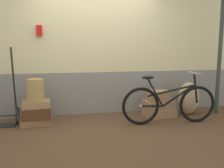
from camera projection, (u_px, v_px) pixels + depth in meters
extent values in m
cube|color=#513823|center=(103.00, 126.00, 4.31)|extent=(9.08, 5.20, 0.06)
cube|color=gray|center=(96.00, 92.00, 5.06)|extent=(7.08, 0.20, 0.86)
cube|color=beige|center=(95.00, 18.00, 4.83)|extent=(7.08, 0.20, 2.19)
cube|color=red|center=(39.00, 31.00, 4.52)|extent=(0.10, 0.08, 0.20)
cylinder|color=#2D382D|center=(221.00, 39.00, 4.83)|extent=(0.08, 0.08, 3.05)
cube|color=olive|center=(36.00, 121.00, 4.33)|extent=(0.58, 0.44, 0.12)
cube|color=#4C2D19|center=(36.00, 113.00, 4.27)|extent=(0.52, 0.36, 0.19)
cube|color=#9E754C|center=(36.00, 104.00, 4.30)|extent=(0.50, 0.39, 0.12)
cube|color=#9E754C|center=(159.00, 112.00, 4.79)|extent=(0.60, 0.44, 0.17)
cube|color=#937051|center=(158.00, 104.00, 4.77)|extent=(0.57, 0.43, 0.15)
cube|color=#9E754C|center=(158.00, 96.00, 4.73)|extent=(0.44, 0.34, 0.21)
cylinder|color=#A8844C|center=(35.00, 90.00, 4.24)|extent=(0.31, 0.31, 0.39)
torus|color=black|center=(18.00, 115.00, 4.33)|extent=(0.02, 0.31, 0.31)
cylinder|color=black|center=(6.00, 116.00, 4.29)|extent=(0.38, 0.02, 0.02)
cylinder|color=black|center=(14.00, 82.00, 4.23)|extent=(0.03, 0.19, 1.21)
cube|color=black|center=(6.00, 126.00, 4.21)|extent=(0.34, 0.22, 0.02)
ellipsoid|color=tan|center=(188.00, 98.00, 4.93)|extent=(0.44, 0.37, 0.67)
torus|color=black|center=(141.00, 106.00, 4.25)|extent=(0.68, 0.10, 0.68)
sphere|color=#B2B2B7|center=(141.00, 106.00, 4.25)|extent=(0.05, 0.05, 0.05)
torus|color=black|center=(197.00, 104.00, 4.40)|extent=(0.68, 0.10, 0.68)
sphere|color=#B2B2B7|center=(197.00, 104.00, 4.40)|extent=(0.05, 0.05, 0.05)
cube|color=black|center=(178.00, 96.00, 4.32)|extent=(0.59, 0.07, 0.39)
cube|color=black|center=(155.00, 93.00, 4.25)|extent=(0.31, 0.05, 0.52)
cube|color=black|center=(152.00, 106.00, 4.28)|extent=(0.41, 0.06, 0.04)
cube|color=black|center=(171.00, 91.00, 4.29)|extent=(0.86, 0.09, 0.21)
cube|color=black|center=(196.00, 90.00, 4.35)|extent=(0.11, 0.04, 0.55)
ellipsoid|color=black|center=(148.00, 78.00, 4.19)|extent=(0.23, 0.10, 0.06)
cylinder|color=#A5A5AD|center=(194.00, 73.00, 4.30)|extent=(0.06, 0.46, 0.02)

